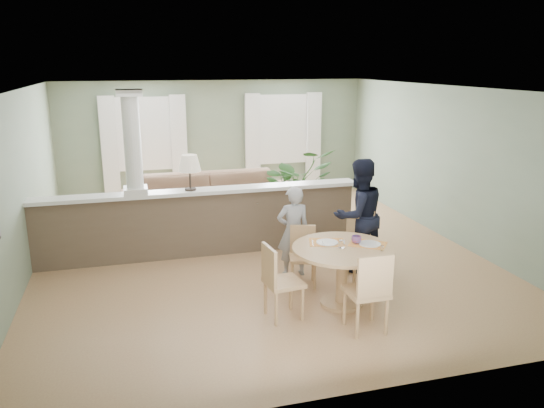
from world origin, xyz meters
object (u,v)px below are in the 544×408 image
object	(u,v)px
dining_table	(343,259)
chair_far_boy	(303,253)
child_person	(293,231)
sofa	(212,201)
chair_side	(278,279)
houseplant	(296,187)
chair_far_man	(362,242)
man_person	(359,215)
chair_near	(369,289)

from	to	relation	value
dining_table	chair_far_boy	size ratio (longest dim) A/B	1.56
child_person	sofa	bearing A→B (deg)	-72.74
sofa	child_person	bearing A→B (deg)	-74.49
chair_side	chair_far_boy	bearing A→B (deg)	-41.14
houseplant	dining_table	distance (m)	3.51
sofa	chair_far_man	distance (m)	3.56
child_person	man_person	bearing A→B (deg)	178.51
chair_side	man_person	distance (m)	2.05
dining_table	chair_side	size ratio (longest dim) A/B	1.37
houseplant	chair_far_man	world-z (taller)	houseplant
chair_far_boy	chair_near	xyz separation A→B (m)	(0.27, -1.59, 0.09)
chair_far_man	child_person	bearing A→B (deg)	168.87
chair_far_boy	chair_side	world-z (taller)	chair_side
dining_table	child_person	bearing A→B (deg)	105.89
houseplant	chair_side	xyz separation A→B (m)	(-1.40, -3.64, -0.24)
child_person	man_person	world-z (taller)	man_person
chair_far_boy	child_person	distance (m)	0.40
houseplant	child_person	xyz separation A→B (m)	(-0.80, -2.35, -0.09)
chair_far_man	chair_side	world-z (taller)	chair_far_man
dining_table	man_person	distance (m)	1.29
houseplant	man_person	bearing A→B (deg)	-85.07
chair_far_boy	man_person	distance (m)	1.08
chair_far_man	child_person	size ratio (longest dim) A/B	0.71
chair_near	chair_side	size ratio (longest dim) A/B	1.05
man_person	sofa	bearing A→B (deg)	-69.77
dining_table	chair_far_man	xyz separation A→B (m)	(0.64, 0.79, -0.10)
man_person	houseplant	bearing A→B (deg)	-96.88
chair_far_man	man_person	distance (m)	0.43
dining_table	chair_far_boy	xyz separation A→B (m)	(-0.28, 0.79, -0.17)
chair_far_man	chair_side	bearing A→B (deg)	-140.62
sofa	child_person	world-z (taller)	child_person
houseplant	chair_far_man	xyz separation A→B (m)	(0.16, -2.68, -0.23)
chair_far_man	chair_near	world-z (taller)	chair_near
houseplant	chair_side	distance (m)	3.91
chair_side	man_person	bearing A→B (deg)	-59.82
chair_far_boy	man_person	world-z (taller)	man_person
houseplant	dining_table	bearing A→B (deg)	-97.91
sofa	man_person	bearing A→B (deg)	-57.89
sofa	chair_far_man	bearing A→B (deg)	-60.89
chair_near	chair_side	world-z (taller)	chair_near
sofa	houseplant	size ratio (longest dim) A/B	2.20
child_person	dining_table	bearing A→B (deg)	107.72
chair_far_boy	chair_far_man	size ratio (longest dim) A/B	0.87
houseplant	man_person	size ratio (longest dim) A/B	0.89
chair_near	man_person	bearing A→B (deg)	-110.65
dining_table	sofa	bearing A→B (deg)	105.57
chair_near	child_person	size ratio (longest dim) A/B	0.74
dining_table	chair_near	xyz separation A→B (m)	(-0.01, -0.80, -0.08)
chair_near	chair_side	bearing A→B (deg)	-34.95
chair_near	chair_side	xyz separation A→B (m)	(-0.92, 0.64, -0.03)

